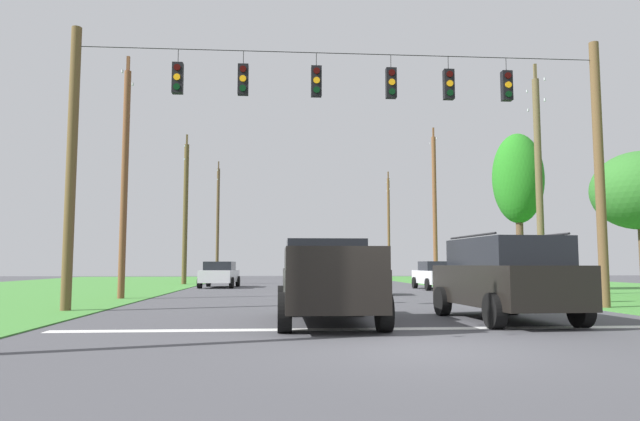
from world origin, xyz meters
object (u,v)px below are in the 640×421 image
utility_pole_far_left (125,178)px  utility_pole_distant_left (218,220)px  utility_pole_near_left (389,224)px  tree_roadside_far_right (518,180)px  overhead_signal_span (345,148)px  distant_car_far_parked (220,274)px  utility_pole_far_right (435,207)px  utility_pole_mid_right (539,180)px  distant_car_oncoming (437,275)px  utility_pole_distant_right (185,210)px  pickup_truck (327,281)px  suv_black (504,277)px  distant_car_crossing_white (339,277)px

utility_pole_far_left → utility_pole_distant_left: utility_pole_distant_left is taller
utility_pole_near_left → tree_roadside_far_right: size_ratio=1.30×
overhead_signal_span → distant_car_far_parked: 18.62m
utility_pole_far_left → utility_pole_far_right: bearing=43.9°
utility_pole_near_left → utility_pole_far_left: utility_pole_near_left is taller
utility_pole_near_left → distant_car_far_parked: bearing=-123.1°
utility_pole_far_left → utility_pole_distant_left: size_ratio=0.86×
utility_pole_mid_right → utility_pole_far_right: 15.46m
distant_car_oncoming → tree_roadside_far_right: size_ratio=0.53×
overhead_signal_span → utility_pole_distant_right: 24.14m
utility_pole_far_right → overhead_signal_span: bearing=-111.8°
utility_pole_far_left → utility_pole_mid_right: bearing=3.4°
distant_car_oncoming → utility_pole_distant_right: 17.96m
pickup_truck → suv_black: 4.31m
pickup_truck → utility_pole_mid_right: 15.49m
distant_car_crossing_white → distant_car_oncoming: size_ratio=1.03×
distant_car_far_parked → utility_pole_distant_right: utility_pole_distant_right is taller
pickup_truck → utility_pole_far_left: (-7.25, 9.77, 3.81)m
utility_pole_near_left → utility_pole_distant_right: (-17.39, -16.91, -0.28)m
utility_pole_distant_right → utility_pole_near_left: bearing=44.2°
distant_car_far_parked → pickup_truck: bearing=-77.9°
overhead_signal_span → utility_pole_near_left: bearing=77.1°
overhead_signal_span → distant_car_far_parked: (-5.44, 17.33, -4.11)m
distant_car_crossing_white → distant_car_oncoming: bearing=42.2°
suv_black → utility_pole_far_left: (-11.56, 9.68, 3.71)m
overhead_signal_span → utility_pole_mid_right: (9.39, 7.03, 0.17)m
utility_pole_distant_right → utility_pole_far_left: bearing=-89.3°
distant_car_oncoming → utility_pole_distant_left: (-14.46, 25.12, 4.84)m
overhead_signal_span → tree_roadside_far_right: size_ratio=2.02×
distant_car_far_parked → utility_pole_distant_right: bearing=118.7°
pickup_truck → distant_car_crossing_white: size_ratio=1.22×
pickup_truck → distant_car_oncoming: 19.11m
pickup_truck → distant_car_far_parked: bearing=102.1°
distant_car_far_parked → utility_pole_near_left: 26.92m
distant_car_crossing_white → utility_pole_mid_right: 9.78m
suv_black → tree_roadside_far_right: 17.56m
utility_pole_mid_right → tree_roadside_far_right: 4.81m
overhead_signal_span → distant_car_oncoming: 15.83m
distant_car_crossing_white → tree_roadside_far_right: bearing=18.7°
overhead_signal_span → utility_pole_distant_right: bearing=110.3°
distant_car_far_parked → utility_pole_far_left: bearing=-103.5°
overhead_signal_span → pickup_truck: size_ratio=3.06×
suv_black → utility_pole_near_left: size_ratio=0.46×
distant_car_crossing_white → utility_pole_distant_right: (-9.06, 14.28, 4.26)m
utility_pole_far_right → tree_roadside_far_right: 10.91m
utility_pole_mid_right → utility_pole_far_left: (-17.55, -1.05, -0.30)m
distant_car_oncoming → utility_pole_mid_right: (2.74, -6.73, 4.28)m
overhead_signal_span → utility_pole_far_right: utility_pole_far_right is taller
distant_car_far_parked → utility_pole_far_right: utility_pole_far_right is taller
pickup_truck → utility_pole_near_left: 44.69m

